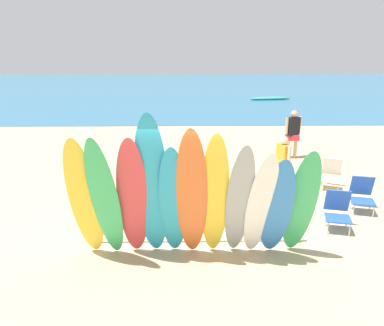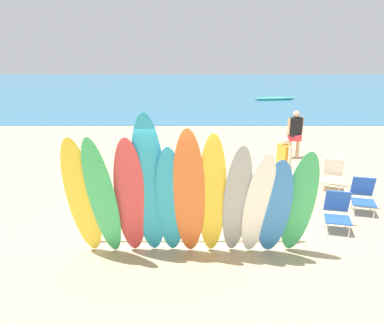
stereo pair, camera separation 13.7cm
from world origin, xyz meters
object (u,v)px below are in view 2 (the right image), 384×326
Objects in this scene: surfboard_rack at (192,219)px; surfboard_white_8 at (258,207)px; surfboard_teal_4 at (171,203)px; surfboard_green_1 at (103,201)px; surfboard_teal_3 at (150,189)px; beach_chair_blue at (333,173)px; surfboard_grey_7 at (237,203)px; surfboard_blue_9 at (275,209)px; beach_chair_red at (364,194)px; beachgoer_photographing at (296,131)px; beachgoer_by_water at (284,161)px; surfboard_yellow_6 at (212,198)px; surfboard_yellow_0 at (83,200)px; distant_boat at (275,98)px; beach_chair_striped at (338,210)px; surfboard_green_10 at (300,205)px; surfboard_red_2 at (131,199)px; surfboard_orange_5 at (189,197)px.

surfboard_rack is 1.42m from surfboard_white_8.
surfboard_teal_4 reaches higher than surfboard_rack.
surfboard_green_1 is 0.90× the size of surfboard_teal_3.
beach_chair_blue is (4.18, 3.62, -0.68)m from surfboard_teal_4.
surfboard_grey_7 is 4.84m from beach_chair_blue.
beach_chair_red is at bearing 42.59° from surfboard_blue_9.
surfboard_white_8 reaches higher than beachgoer_photographing.
surfboard_grey_7 reaches higher than beach_chair_red.
beachgoer_by_water reaches higher than beach_chair_blue.
beachgoer_by_water is (2.03, 3.36, -0.36)m from surfboard_yellow_6.
surfboard_yellow_6 is (2.19, -0.01, 0.03)m from surfboard_yellow_0.
distant_boat is at bearing 72.54° from surfboard_teal_3.
surfboard_green_1 is at bearing -175.65° from surfboard_blue_9.
beachgoer_photographing is 5.32m from beach_chair_striped.
surfboard_rack is 3.62m from beachgoer_by_water.
distant_boat is (7.70, 22.26, -1.10)m from surfboard_green_1.
surfboard_green_1 is 1.17× the size of surfboard_green_10.
surfboard_green_1 reaches higher than beachgoer_photographing.
beachgoer_photographing is (3.88, 6.49, -0.15)m from surfboard_teal_4.
surfboard_white_8 is at bearing -5.99° from surfboard_red_2.
beach_chair_blue is at bearing 59.19° from surfboard_blue_9.
surfboard_green_1 is 5.17m from beachgoer_by_water.
surfboard_yellow_0 is 3.08× the size of beach_chair_blue.
beach_chair_striped is at bearing -98.63° from distant_boat.
surfboard_yellow_0 is 1.15m from surfboard_teal_3.
surfboard_blue_9 reaches higher than distant_boat.
surfboard_teal_3 reaches higher than surfboard_yellow_6.
surfboard_blue_9 is 1.41× the size of beachgoer_by_water.
surfboard_teal_3 reaches higher than surfboard_green_1.
surfboard_orange_5 is at bearing -1.06° from surfboard_yellow_0.
surfboard_blue_9 is 2.13m from beach_chair_striped.
surfboard_red_2 is 5.50m from beach_chair_red.
surfboard_white_8 is 2.40m from beach_chair_striped.
surfboard_red_2 is 2.47m from surfboard_blue_9.
surfboard_blue_9 is (2.46, -0.01, -0.18)m from surfboard_red_2.
surfboard_yellow_6 is (0.35, -0.65, 0.71)m from surfboard_rack.
surfboard_green_1 is (0.36, -0.07, 0.01)m from surfboard_yellow_0.
surfboard_yellow_6 is (1.83, 0.07, 0.02)m from surfboard_green_1.
surfboard_teal_3 is 1.26× the size of surfboard_white_8.
beach_chair_blue is at bearing 110.79° from beach_chair_red.
surfboard_yellow_0 is 0.98× the size of surfboard_yellow_6.
beach_chair_red is at bearing 31.56° from surfboard_orange_5.
beachgoer_photographing is at bearing 58.10° from surfboard_green_1.
surfboard_rack is 1.62× the size of surfboard_red_2.
surfboard_white_8 is at bearing -132.43° from beach_chair_striped.
surfboard_orange_5 is 1.21× the size of surfboard_green_10.
surfboard_red_2 is 4.77m from beachgoer_by_water.
surfboard_red_2 reaches higher than beachgoer_photographing.
surfboard_grey_7 is 2.72m from beach_chair_striped.
surfboard_grey_7 is at bearing 3.99° from surfboard_orange_5.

